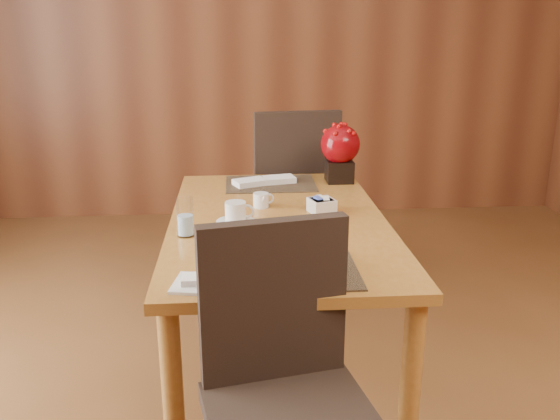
{
  "coord_description": "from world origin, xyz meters",
  "views": [
    {
      "loc": [
        -0.17,
        -1.74,
        1.54
      ],
      "look_at": [
        -0.01,
        0.35,
        0.87
      ],
      "focal_mm": 38.0,
      "sensor_mm": 36.0,
      "label": 1
    }
  ],
  "objects": [
    {
      "name": "bread_plate",
      "position": [
        -0.3,
        -0.03,
        0.76
      ],
      "size": [
        0.18,
        0.18,
        0.01
      ],
      "primitive_type": "cube",
      "rotation": [
        0.0,
        0.0,
        -0.18
      ],
      "color": "silver",
      "rests_on": "dining_table"
    },
    {
      "name": "back_wall",
      "position": [
        0.0,
        3.0,
        1.4
      ],
      "size": [
        5.0,
        0.02,
        2.8
      ],
      "primitive_type": "cube",
      "color": "brown",
      "rests_on": "ground"
    },
    {
      "name": "creamer_jug",
      "position": [
        -0.07,
        0.77,
        0.78
      ],
      "size": [
        0.11,
        0.11,
        0.06
      ],
      "primitive_type": null,
      "rotation": [
        0.0,
        0.0,
        0.34
      ],
      "color": "silver",
      "rests_on": "dining_table"
    },
    {
      "name": "napkins_far",
      "position": [
        -0.02,
        1.15,
        0.77
      ],
      "size": [
        0.33,
        0.2,
        0.03
      ],
      "primitive_type": null,
      "rotation": [
        0.0,
        0.0,
        0.29
      ],
      "color": "white",
      "rests_on": "dining_table"
    },
    {
      "name": "placemat_near",
      "position": [
        0.0,
        0.05,
        0.75
      ],
      "size": [
        0.45,
        0.33,
        0.01
      ],
      "primitive_type": "cube",
      "color": "black",
      "rests_on": "dining_table"
    },
    {
      "name": "placemat_far",
      "position": [
        0.0,
        1.15,
        0.75
      ],
      "size": [
        0.45,
        0.33,
        0.01
      ],
      "primitive_type": "cube",
      "color": "black",
      "rests_on": "dining_table"
    },
    {
      "name": "dining_table",
      "position": [
        0.0,
        0.6,
        0.65
      ],
      "size": [
        0.9,
        1.5,
        0.75
      ],
      "color": "#A36D2D",
      "rests_on": "ground"
    },
    {
      "name": "sugar_caddy",
      "position": [
        0.19,
        0.68,
        0.78
      ],
      "size": [
        0.13,
        0.13,
        0.06
      ],
      "primitive_type": "cube",
      "rotation": [
        0.0,
        0.0,
        0.29
      ],
      "color": "silver",
      "rests_on": "dining_table"
    },
    {
      "name": "berry_decor",
      "position": [
        0.36,
        1.18,
        0.92
      ],
      "size": [
        0.2,
        0.2,
        0.29
      ],
      "rotation": [
        0.0,
        0.0,
        0.0
      ],
      "color": "black",
      "rests_on": "dining_table"
    },
    {
      "name": "coffee_cup",
      "position": [
        -0.18,
        0.56,
        0.79
      ],
      "size": [
        0.16,
        0.16,
        0.09
      ],
      "rotation": [
        0.0,
        0.0,
        -0.13
      ],
      "color": "silver",
      "rests_on": "dining_table"
    },
    {
      "name": "water_glass",
      "position": [
        -0.37,
        0.43,
        0.83
      ],
      "size": [
        0.08,
        0.08,
        0.15
      ],
      "primitive_type": "cylinder",
      "rotation": [
        0.0,
        0.0,
        0.27
      ],
      "color": "white",
      "rests_on": "dining_table"
    },
    {
      "name": "near_chair",
      "position": [
        -0.04,
        -0.27,
        0.56
      ],
      "size": [
        0.55,
        0.55,
        1.0
      ],
      "rotation": [
        0.0,
        0.0,
        0.2
      ],
      "color": "black",
      "rests_on": "ground"
    },
    {
      "name": "far_chair",
      "position": [
        0.15,
        1.56,
        0.61
      ],
      "size": [
        0.55,
        0.55,
        1.08
      ],
      "rotation": [
        0.0,
        0.0,
        3.24
      ],
      "color": "black",
      "rests_on": "ground"
    },
    {
      "name": "soup_setting",
      "position": [
        -0.02,
        0.04,
        0.81
      ],
      "size": [
        0.34,
        0.34,
        0.11
      ],
      "rotation": [
        0.0,
        0.0,
        -0.24
      ],
      "color": "silver",
      "rests_on": "dining_table"
    }
  ]
}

